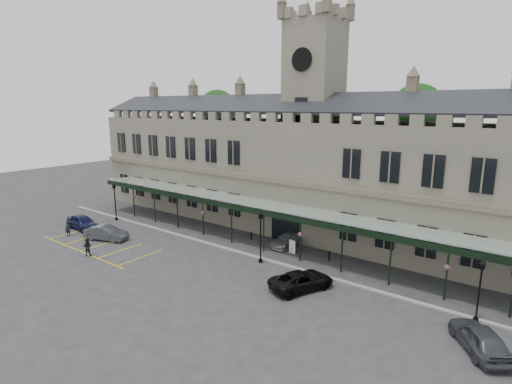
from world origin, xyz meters
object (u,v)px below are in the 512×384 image
Objects in this scene: lamp_post_mid at (261,232)px; car_right_a at (480,338)px; person_b at (87,247)px; lamp_post_right at (480,285)px; sign_board at (292,247)px; traffic_cone at (466,342)px; person_a at (68,229)px; station_building at (311,172)px; car_taxi at (289,239)px; lamp_post_left at (115,198)px; clock_tower at (313,110)px; car_van at (302,280)px; car_left_b at (106,233)px; car_left_a at (83,222)px.

lamp_post_mid is 17.98m from car_right_a.
person_b is (-31.30, -5.42, 0.06)m from car_right_a.
sign_board is at bearing 168.62° from lamp_post_right.
lamp_post_right reaches higher than traffic_cone.
person_b is (6.90, -1.80, 0.03)m from person_a.
lamp_post_mid is (1.39, -11.07, -3.65)m from station_building.
lamp_post_right reaches higher than car_taxi.
lamp_post_left is 1.00× the size of car_right_a.
lamp_post_left is 2.87× the size of person_a.
clock_tower reaches higher than car_right_a.
lamp_post_left is 1.09× the size of lamp_post_right.
sign_board is at bearing -3.24° from person_a.
clock_tower is at bearing -38.58° from car_van.
car_left_b is 22.06m from car_van.
clock_tower is 25.10m from car_left_b.
traffic_cone is 37.75m from person_a.
car_left_b is 1.03× the size of car_taxi.
lamp_post_right is 0.84× the size of car_van.
lamp_post_left is 0.98× the size of car_left_a.
traffic_cone is at bearing -107.96° from car_left_b.
car_left_b is at bearing -133.08° from clock_tower.
car_van is (4.58, -5.96, 0.08)m from sign_board.
person_a reaches higher than car_left_a.
lamp_post_mid is 7.42× the size of traffic_cone.
car_van reaches higher than car_taxi.
car_right_a is at bearing -84.83° from car_left_a.
person_a is (-4.28, -1.77, 0.06)m from car_left_b.
lamp_post_left reaches higher than car_right_a.
person_b reaches higher than car_left_a.
car_van is at bearing -62.45° from station_building.
traffic_cone is at bearing -89.10° from lamp_post_right.
car_right_a is (39.28, 1.35, -0.02)m from car_left_a.
clock_tower is 14.79× the size of person_b.
lamp_post_right is 2.64× the size of person_a.
station_building is 21.56m from lamp_post_right.
lamp_post_right is 38.92m from car_left_a.
lamp_post_mid reaches higher than person_a.
car_van is (27.28, 1.96, -0.10)m from car_left_a.
car_taxi is (1.00, -5.91, -5.83)m from station_building.
sign_board is 17.84m from car_right_a.
car_left_b is at bearing -163.58° from lamp_post_mid.
traffic_cone is at bearing -19.90° from car_taxi.
lamp_post_right reaches higher than car_van.
person_a is (-26.20, -4.22, 0.10)m from car_van.
traffic_cone is (16.99, -2.99, -2.50)m from lamp_post_mid.
person_b is (-13.30, -13.54, 0.20)m from car_taxi.
car_van is 20.22m from person_b.
car_left_a is 1.04× the size of car_left_b.
station_building is 14.11× the size of lamp_post_right.
person_a is at bearing 33.19° from car_van.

